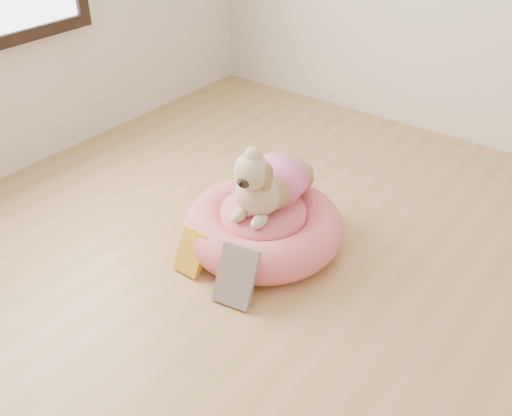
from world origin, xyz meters
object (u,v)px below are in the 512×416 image
Objects in this scene: book_yellow at (191,252)px; book_white at (236,276)px; pet_bed at (263,227)px; dog at (269,171)px.

book_white is (0.25, -0.02, 0.02)m from book_yellow.
dog reaches higher than pet_bed.
dog is 0.46m from book_yellow.
book_yellow is (-0.12, -0.32, 0.00)m from pet_bed.
pet_bed is 3.76× the size of book_yellow.
book_white is at bearing -69.53° from pet_bed.
book_yellow is (-0.12, -0.35, -0.26)m from dog.
pet_bed is at bearing -96.88° from dog.
pet_bed is 2.97× the size of book_white.
dog is 0.46m from book_white.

